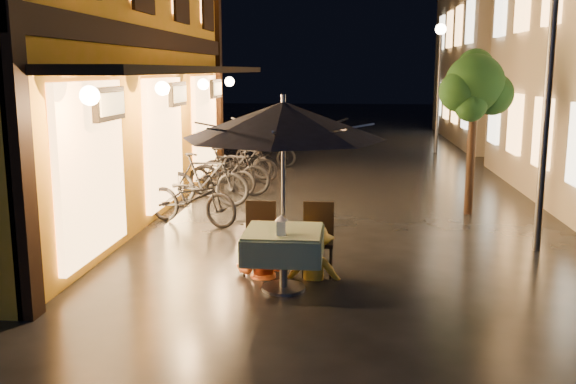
# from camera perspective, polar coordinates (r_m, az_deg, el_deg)

# --- Properties ---
(ground) EXTENTS (90.00, 90.00, 0.00)m
(ground) POSITION_cam_1_polar(r_m,az_deg,el_deg) (8.39, 4.68, -8.37)
(ground) COLOR black
(ground) RESTS_ON ground
(west_building) EXTENTS (5.90, 11.40, 7.40)m
(west_building) POSITION_cam_1_polar(r_m,az_deg,el_deg) (13.29, -21.11, 14.26)
(west_building) COLOR gold
(west_building) RESTS_ON ground
(east_building_far) EXTENTS (7.30, 10.30, 7.30)m
(east_building_far) POSITION_cam_1_polar(r_m,az_deg,el_deg) (26.97, 21.92, 12.00)
(east_building_far) COLOR #A89D87
(east_building_far) RESTS_ON ground
(street_tree) EXTENTS (1.43, 1.20, 3.15)m
(street_tree) POSITION_cam_1_polar(r_m,az_deg,el_deg) (12.65, 16.31, 8.90)
(street_tree) COLOR black
(street_tree) RESTS_ON ground
(streetlamp_near) EXTENTS (0.36, 0.36, 4.23)m
(streetlamp_near) POSITION_cam_1_polar(r_m,az_deg,el_deg) (10.34, 22.30, 10.95)
(streetlamp_near) COLOR #59595E
(streetlamp_near) RESTS_ON ground
(streetlamp_far) EXTENTS (0.36, 0.36, 4.23)m
(streetlamp_far) POSITION_cam_1_polar(r_m,az_deg,el_deg) (22.12, 13.31, 10.98)
(streetlamp_far) COLOR #59595E
(streetlamp_far) RESTS_ON ground
(cafe_table) EXTENTS (0.99, 0.99, 0.78)m
(cafe_table) POSITION_cam_1_polar(r_m,az_deg,el_deg) (8.08, -0.41, -4.73)
(cafe_table) COLOR #59595E
(cafe_table) RESTS_ON ground
(patio_umbrella) EXTENTS (2.51, 2.51, 2.46)m
(patio_umbrella) POSITION_cam_1_polar(r_m,az_deg,el_deg) (7.81, -0.42, 6.38)
(patio_umbrella) COLOR #59595E
(patio_umbrella) RESTS_ON ground
(cafe_chair_left) EXTENTS (0.42, 0.42, 0.97)m
(cafe_chair_left) POSITION_cam_1_polar(r_m,az_deg,el_deg) (8.84, -2.50, -3.68)
(cafe_chair_left) COLOR black
(cafe_chair_left) RESTS_ON ground
(cafe_chair_right) EXTENTS (0.42, 0.42, 0.97)m
(cafe_chair_right) POSITION_cam_1_polar(r_m,az_deg,el_deg) (8.77, 2.69, -3.81)
(cafe_chair_right) COLOR black
(cafe_chair_right) RESTS_ON ground
(table_lantern) EXTENTS (0.16, 0.16, 0.25)m
(table_lantern) POSITION_cam_1_polar(r_m,az_deg,el_deg) (7.76, -0.60, -2.86)
(table_lantern) COLOR white
(table_lantern) RESTS_ON cafe_table
(person_orange) EXTENTS (0.76, 0.61, 1.49)m
(person_orange) POSITION_cam_1_polar(r_m,az_deg,el_deg) (8.63, -2.42, -2.65)
(person_orange) COLOR #D86028
(person_orange) RESTS_ON ground
(person_yellow) EXTENTS (0.94, 0.56, 1.43)m
(person_yellow) POSITION_cam_1_polar(r_m,az_deg,el_deg) (8.52, 2.35, -3.02)
(person_yellow) COLOR gold
(person_yellow) RESTS_ON ground
(bicycle_0) EXTENTS (1.98, 1.29, 0.98)m
(bicycle_0) POSITION_cam_1_polar(r_m,az_deg,el_deg) (11.63, -8.51, -0.50)
(bicycle_0) COLOR black
(bicycle_0) RESTS_ON ground
(bicycle_1) EXTENTS (1.83, 0.53, 1.10)m
(bicycle_1) POSITION_cam_1_polar(r_m,az_deg,el_deg) (13.15, -7.39, 1.09)
(bicycle_1) COLOR black
(bicycle_1) RESTS_ON ground
(bicycle_2) EXTENTS (1.79, 1.04, 0.89)m
(bicycle_2) POSITION_cam_1_polar(r_m,az_deg,el_deg) (14.41, -5.96, 1.55)
(bicycle_2) COLOR black
(bicycle_2) RESTS_ON ground
(bicycle_3) EXTENTS (1.83, 0.63, 1.08)m
(bicycle_3) POSITION_cam_1_polar(r_m,az_deg,el_deg) (14.19, -5.21, 1.81)
(bicycle_3) COLOR black
(bicycle_3) RESTS_ON ground
(bicycle_4) EXTENTS (1.95, 1.10, 0.97)m
(bicycle_4) POSITION_cam_1_polar(r_m,az_deg,el_deg) (15.57, -4.36, 2.43)
(bicycle_4) COLOR black
(bicycle_4) RESTS_ON ground
(bicycle_5) EXTENTS (1.53, 0.99, 0.90)m
(bicycle_5) POSITION_cam_1_polar(r_m,az_deg,el_deg) (16.51, -3.69, 2.78)
(bicycle_5) COLOR black
(bicycle_5) RESTS_ON ground
(bicycle_6) EXTENTS (1.72, 0.97, 0.85)m
(bicycle_6) POSITION_cam_1_polar(r_m,az_deg,el_deg) (18.22, -1.84, 3.49)
(bicycle_6) COLOR black
(bicycle_6) RESTS_ON ground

